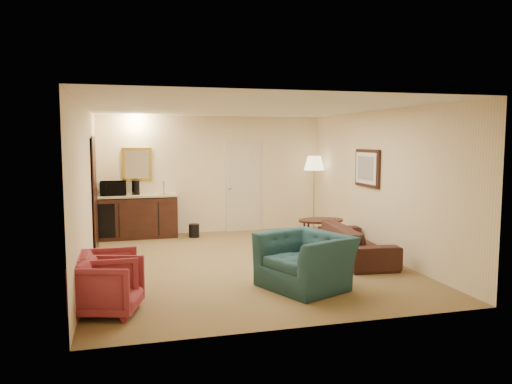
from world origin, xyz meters
TOP-DOWN VIEW (x-y plane):
  - ground at (0.00, 0.00)m, footprint 6.00×6.00m
  - room_walls at (-0.10, 0.77)m, footprint 5.02×6.01m
  - wetbar_cabinet at (-1.65, 2.72)m, footprint 1.64×0.58m
  - sofa at (1.95, -0.24)m, footprint 0.82×2.09m
  - teal_armchair at (0.50, -1.59)m, footprint 1.16×1.37m
  - rose_chair_near at (-2.15, -2.00)m, footprint 0.84×0.87m
  - rose_chair_far at (-2.15, -1.60)m, footprint 0.68×0.72m
  - coffee_table at (1.80, 1.00)m, footprint 0.98×0.73m
  - floor_lamp at (2.20, 2.40)m, footprint 0.54×0.54m
  - waste_bin at (-0.51, 2.46)m, footprint 0.27×0.27m
  - microwave at (-2.15, 2.75)m, footprint 0.53×0.30m
  - coffee_maker at (-1.69, 2.73)m, footprint 0.18×0.18m

SIDE VIEW (x-z plane):
  - ground at x=0.00m, z-range 0.00..0.00m
  - waste_bin at x=-0.51m, z-range 0.00..0.28m
  - coffee_table at x=1.80m, z-range 0.00..0.52m
  - rose_chair_near at x=-2.15m, z-range 0.00..0.73m
  - rose_chair_far at x=-2.15m, z-range 0.00..0.74m
  - sofa at x=1.95m, z-range 0.00..0.80m
  - wetbar_cabinet at x=-1.65m, z-range 0.00..0.92m
  - teal_armchair at x=0.50m, z-range 0.00..1.02m
  - floor_lamp at x=2.20m, z-range 0.00..1.72m
  - coffee_maker at x=-1.69m, z-range 0.92..1.22m
  - microwave at x=-2.15m, z-range 0.92..1.28m
  - room_walls at x=-0.10m, z-range 0.41..3.02m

